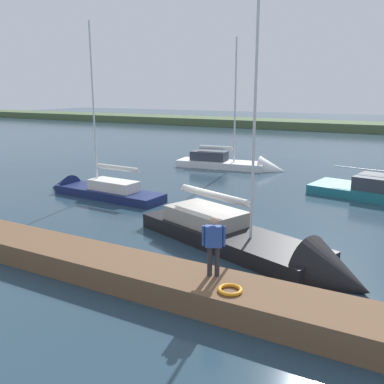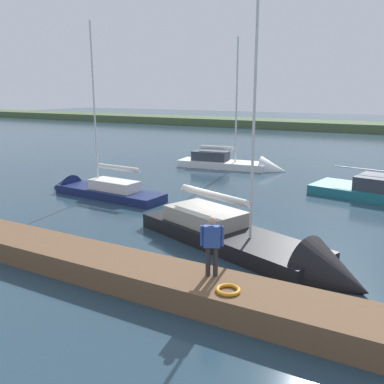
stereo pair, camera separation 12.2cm
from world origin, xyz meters
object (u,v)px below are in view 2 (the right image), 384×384
object	(u,v)px
life_ring_buoy	(228,290)
sailboat_behind_pier	(258,250)
sailboat_inner_slip	(95,192)
sailboat_near_dock	(238,166)
person_on_dock	(212,242)

from	to	relation	value
life_ring_buoy	sailboat_behind_pier	distance (m)	4.54
life_ring_buoy	sailboat_behind_pier	world-z (taller)	sailboat_behind_pier
life_ring_buoy	sailboat_inner_slip	size ratio (longest dim) A/B	0.06
sailboat_near_dock	sailboat_behind_pier	bearing A→B (deg)	-70.99
sailboat_inner_slip	life_ring_buoy	bearing A→B (deg)	148.28
life_ring_buoy	sailboat_behind_pier	xyz separation A→B (m)	(0.85, -4.42, -0.56)
life_ring_buoy	person_on_dock	distance (m)	1.44
life_ring_buoy	sailboat_behind_pier	size ratio (longest dim) A/B	0.07
life_ring_buoy	sailboat_behind_pier	bearing A→B (deg)	-79.18
sailboat_inner_slip	person_on_dock	distance (m)	14.09
sailboat_near_dock	sailboat_inner_slip	bearing A→B (deg)	-114.63
life_ring_buoy	sailboat_near_dock	world-z (taller)	sailboat_near_dock
sailboat_behind_pier	sailboat_inner_slip	world-z (taller)	sailboat_inner_slip
life_ring_buoy	sailboat_near_dock	distance (m)	22.11
sailboat_behind_pier	sailboat_inner_slip	size ratio (longest dim) A/B	0.99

